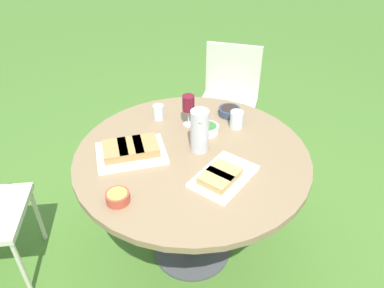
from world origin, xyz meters
TOP-DOWN VIEW (x-y plane):
  - ground_plane at (0.00, 0.00)m, footprint 40.00×40.00m
  - dining_table at (0.00, 0.00)m, footprint 1.22×1.22m
  - chair_far_back at (-1.12, 0.32)m, footprint 0.52×0.54m
  - water_pitcher at (-0.03, 0.04)m, footprint 0.10×0.09m
  - wine_glass at (-0.28, -0.02)m, footprint 0.07×0.07m
  - platter_bread_main at (0.21, 0.14)m, footprint 0.39×0.37m
  - platter_charcuterie at (0.01, -0.31)m, footprint 0.33×0.40m
  - bowl_fries at (0.35, -0.33)m, footprint 0.11×0.11m
  - bowl_salad at (-0.19, 0.09)m, footprint 0.12×0.12m
  - bowl_olives at (-0.38, 0.23)m, footprint 0.13×0.13m
  - cup_water_near at (-0.25, 0.26)m, footprint 0.07×0.07m
  - cup_water_far at (-0.34, -0.19)m, footprint 0.06×0.06m

SIDE VIEW (x-z plane):
  - ground_plane at x=0.00m, z-range 0.00..0.00m
  - chair_far_back at x=-1.12m, z-range 0.08..0.97m
  - dining_table at x=0.00m, z-range 0.27..1.04m
  - platter_bread_main at x=0.21m, z-range 0.77..0.82m
  - bowl_olives at x=-0.38m, z-range 0.77..0.82m
  - bowl_salad at x=-0.19m, z-range 0.77..0.82m
  - bowl_fries at x=0.35m, z-range 0.77..0.82m
  - platter_charcuterie at x=0.01m, z-range 0.77..0.83m
  - cup_water_far at x=-0.34m, z-range 0.77..0.86m
  - cup_water_near at x=-0.25m, z-range 0.77..0.87m
  - water_pitcher at x=-0.03m, z-range 0.77..1.01m
  - wine_glass at x=-0.28m, z-range 0.81..1.00m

